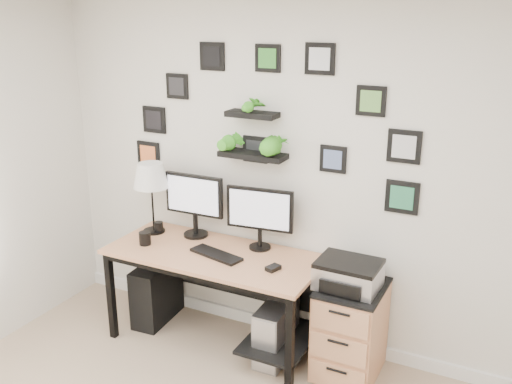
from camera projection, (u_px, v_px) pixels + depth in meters
The scene contains 14 objects.
room at pixel (291, 328), 4.51m from camera, with size 4.00×4.00×4.00m.
desk at pixel (221, 267), 4.25m from camera, with size 1.60×0.70×0.75m.
monitor_left at pixel (194, 201), 4.42m from camera, with size 0.49×0.20×0.50m.
monitor_right at pixel (260, 213), 4.19m from camera, with size 0.51×0.18×0.47m.
keyboard at pixel (216, 255), 4.15m from camera, with size 0.42×0.13×0.02m, color black.
mouse at pixel (273, 268), 3.92m from camera, with size 0.07×0.10×0.03m, color black.
table_lamp at pixel (151, 177), 4.45m from camera, with size 0.28×0.28×0.57m.
mug at pixel (145, 238), 4.33m from camera, with size 0.09×0.09×0.10m, color black.
pen_cup at pixel (159, 227), 4.56m from camera, with size 0.07×0.07×0.09m, color black.
pc_tower_black at pixel (157, 292), 4.68m from camera, with size 0.22×0.49×0.49m, color black.
pc_tower_grey at pixel (276, 332), 4.16m from camera, with size 0.20×0.45×0.44m.
file_cabinet at pixel (350, 330), 3.97m from camera, with size 0.43×0.53×0.67m.
printer at pixel (348, 274), 3.83m from camera, with size 0.42×0.35×0.19m.
wall_decor at pixel (260, 126), 4.08m from camera, with size 2.30×0.18×1.10m.
Camera 1 is at (1.53, -1.67, 2.48)m, focal length 40.00 mm.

